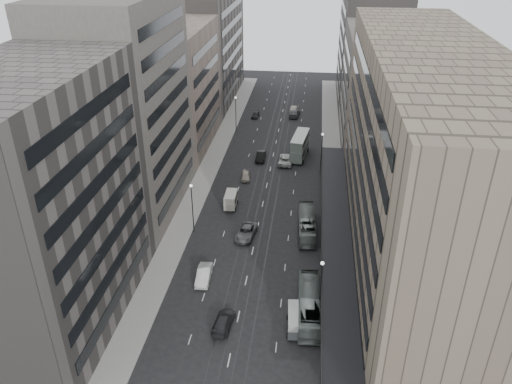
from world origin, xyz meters
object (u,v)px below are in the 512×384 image
at_px(bus_far, 307,224).
at_px(double_decker, 300,145).
at_px(sedan_1, 204,275).
at_px(bus_near, 309,305).
at_px(vw_microbus, 296,320).
at_px(panel_van, 231,199).
at_px(sedan_2, 246,232).
at_px(pedestrian, 323,375).

distance_m(bus_far, double_decker, 28.34).
distance_m(bus_far, sedan_1, 19.00).
bearing_deg(bus_far, bus_near, 89.65).
bearing_deg(vw_microbus, panel_van, 110.31).
bearing_deg(sedan_1, vw_microbus, -34.40).
bearing_deg(sedan_2, vw_microbus, -58.16).
bearing_deg(double_decker, bus_near, -78.70).
bearing_deg(double_decker, vw_microbus, -80.58).
distance_m(bus_near, panel_van, 28.60).
height_order(bus_near, sedan_1, bus_near).
xyz_separation_m(double_decker, sedan_1, (-11.05, -41.73, -1.82)).
relative_size(double_decker, sedan_1, 1.85).
relative_size(bus_far, pedestrian, 5.50).
distance_m(bus_far, vw_microbus, 21.29).
height_order(double_decker, vw_microbus, double_decker).
relative_size(bus_far, sedan_1, 2.14).
bearing_deg(panel_van, pedestrian, -67.63).
xyz_separation_m(double_decker, panel_van, (-10.64, -21.83, -1.22)).
xyz_separation_m(bus_far, sedan_2, (-9.14, -2.38, -0.70)).
xyz_separation_m(double_decker, pedestrian, (4.81, -57.11, -1.53)).
bearing_deg(bus_near, bus_far, -89.75).
height_order(vw_microbus, panel_van, panel_van).
height_order(double_decker, sedan_1, double_decker).
height_order(bus_far, panel_van, bus_far).
xyz_separation_m(bus_far, sedan_1, (-13.34, -13.51, -0.66)).
bearing_deg(sedan_1, panel_van, 85.86).
height_order(panel_van, sedan_1, panel_van).
height_order(bus_near, pedestrian, bus_near).
relative_size(bus_near, double_decker, 1.21).
relative_size(bus_near, panel_van, 2.68).
relative_size(bus_near, sedan_2, 1.98).
bearing_deg(vw_microbus, bus_near, 57.01).
xyz_separation_m(bus_near, pedestrian, (1.70, -10.21, -0.43)).
height_order(sedan_1, sedan_2, sedan_1).
distance_m(sedan_2, pedestrian, 28.97).
relative_size(panel_van, pedestrian, 2.15).
height_order(bus_far, sedan_2, bus_far).
bearing_deg(pedestrian, vw_microbus, -65.46).
bearing_deg(double_decker, pedestrian, -77.68).
bearing_deg(pedestrian, sedan_1, -42.10).
relative_size(double_decker, pedestrian, 4.76).
xyz_separation_m(bus_far, pedestrian, (2.52, -28.89, -0.37)).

